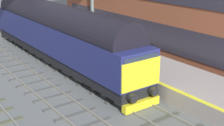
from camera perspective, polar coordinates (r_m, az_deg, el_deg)
The scene contains 7 objects.
ground_plane at distance 21.35m, azimuth -3.39°, elevation -3.42°, with size 140.00×140.00×0.00m, color #585C5C.
track_main at distance 21.33m, azimuth -3.39°, elevation -3.28°, with size 2.50×60.00×0.15m.
track_adjacent_west at distance 19.91m, azimuth -11.40°, elevation -5.31°, with size 2.50×60.00×0.15m.
station_platform at distance 23.18m, azimuth 4.09°, elevation -0.30°, with size 4.00×44.00×1.01m.
diesel_locomotive at distance 24.89m, azimuth -9.92°, elevation 5.57°, with size 2.74×20.28×4.68m.
platform_number_sign at distance 19.18m, azimuth 7.54°, elevation 1.25°, with size 0.10×0.44×2.00m.
waiting_passenger at distance 28.49m, azimuth -6.35°, elevation 6.35°, with size 0.44×0.48×1.64m.
Camera 1 is at (-10.57, -16.72, 8.03)m, focal length 50.91 mm.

